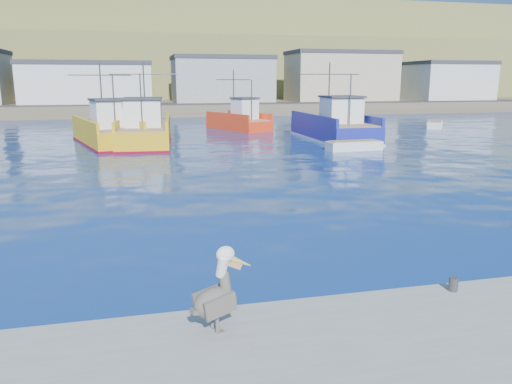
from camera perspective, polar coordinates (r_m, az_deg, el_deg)
ground at (r=13.57m, az=2.30°, el=-8.70°), size 260.00×260.00×0.00m
dock_bollards at (r=10.56m, az=10.67°, el=-11.52°), size 36.20×0.20×0.30m
far_shore at (r=121.48m, az=-12.24°, el=14.24°), size 200.00×81.00×24.00m
trawler_yellow_a at (r=40.94m, az=-16.63°, el=6.59°), size 6.16×11.17×6.43m
trawler_yellow_b at (r=40.43m, az=-12.56°, el=6.79°), size 5.32×11.49×6.51m
trawler_blue at (r=43.22m, az=8.91°, el=7.31°), size 5.52×11.50×6.54m
boat_orange at (r=51.66m, az=-1.87°, el=8.26°), size 5.82×8.47×6.03m
skiff_mid at (r=36.91m, az=11.14°, el=5.13°), size 4.03×1.58×0.86m
skiff_far at (r=57.01m, az=19.80°, el=7.21°), size 3.60×4.27×0.91m
pelican at (r=9.15m, az=-4.39°, el=-11.70°), size 1.24×0.77×1.56m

